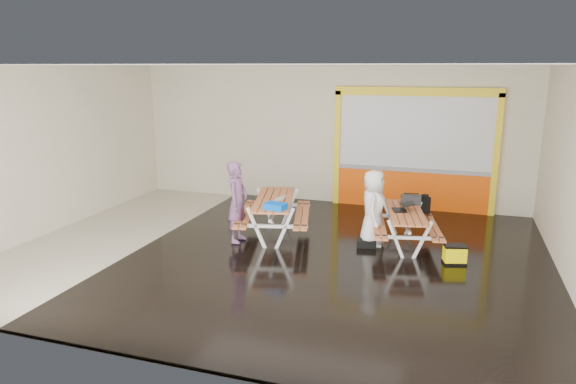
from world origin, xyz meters
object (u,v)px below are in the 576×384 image
(dark_case, at_px, (366,243))
(fluke_bag, at_px, (455,255))
(person_left, at_px, (238,202))
(blue_pouch, at_px, (276,206))
(backpack, at_px, (425,204))
(toolbox, at_px, (411,200))
(laptop_left, at_px, (276,202))
(person_right, at_px, (373,208))
(picnic_table_left, at_px, (274,208))
(picnic_table_right, at_px, (405,220))
(laptop_right, at_px, (402,208))

(dark_case, bearing_deg, fluke_bag, -13.70)
(person_left, bearing_deg, blue_pouch, -100.34)
(backpack, bearing_deg, toolbox, -129.20)
(person_left, distance_m, laptop_left, 0.75)
(blue_pouch, bearing_deg, person_right, 25.66)
(picnic_table_left, distance_m, toolbox, 2.79)
(toolbox, height_order, backpack, toolbox)
(picnic_table_right, height_order, backpack, backpack)
(laptop_right, xyz_separation_m, fluke_bag, (1.02, -0.74, -0.58))
(picnic_table_left, height_order, laptop_left, laptop_left)
(toolbox, xyz_separation_m, fluke_bag, (0.92, -1.29, -0.62))
(person_right, relative_size, toolbox, 3.61)
(blue_pouch, relative_size, toolbox, 0.93)
(person_left, height_order, fluke_bag, person_left)
(dark_case, bearing_deg, picnic_table_left, 176.43)
(person_right, relative_size, dark_case, 4.08)
(person_right, height_order, laptop_left, person_right)
(picnic_table_right, distance_m, laptop_right, 0.24)
(blue_pouch, bearing_deg, laptop_left, 109.18)
(picnic_table_left, height_order, fluke_bag, picnic_table_left)
(laptop_left, bearing_deg, dark_case, 9.35)
(picnic_table_right, bearing_deg, laptop_left, -166.19)
(picnic_table_left, bearing_deg, person_right, 1.93)
(picnic_table_right, height_order, laptop_right, laptop_right)
(blue_pouch, bearing_deg, toolbox, 32.75)
(person_right, distance_m, dark_case, 0.69)
(toolbox, relative_size, backpack, 1.07)
(laptop_left, bearing_deg, fluke_bag, -1.82)
(backpack, distance_m, dark_case, 1.66)
(person_left, distance_m, dark_case, 2.66)
(laptop_right, relative_size, dark_case, 1.27)
(blue_pouch, height_order, fluke_bag, blue_pouch)
(picnic_table_left, relative_size, fluke_bag, 5.26)
(picnic_table_right, height_order, blue_pouch, blue_pouch)
(dark_case, bearing_deg, picnic_table_right, 24.39)
(laptop_left, bearing_deg, picnic_table_left, 113.20)
(dark_case, bearing_deg, laptop_left, -170.65)
(blue_pouch, height_order, toolbox, toolbox)
(person_left, height_order, laptop_right, person_left)
(picnic_table_left, height_order, blue_pouch, blue_pouch)
(person_left, bearing_deg, laptop_left, -74.80)
(picnic_table_left, distance_m, laptop_right, 2.58)
(dark_case, distance_m, fluke_bag, 1.69)
(dark_case, bearing_deg, blue_pouch, -158.78)
(fluke_bag, bearing_deg, picnic_table_left, 171.73)
(picnic_table_right, bearing_deg, laptop_right, 159.50)
(laptop_left, height_order, laptop_right, laptop_left)
(picnic_table_right, distance_m, toolbox, 0.63)
(picnic_table_right, xyz_separation_m, fluke_bag, (0.95, -0.71, -0.35))
(backpack, distance_m, fluke_bag, 1.80)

